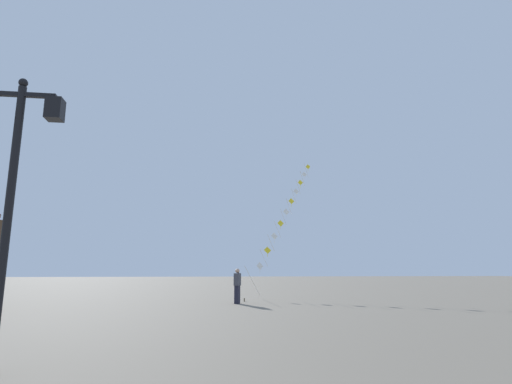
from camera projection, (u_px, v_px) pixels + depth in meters
ground_plane at (177, 304)px, 19.92m from camera, size 160.00×160.00×0.00m
twin_lantern_lamp_post at (14, 162)px, 7.09m from camera, size 1.45×0.28×5.07m
kite_train at (286, 212)px, 29.24m from camera, size 7.04×12.22×10.85m
kite_flyer at (237, 285)px, 20.25m from camera, size 0.43×0.61×1.71m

